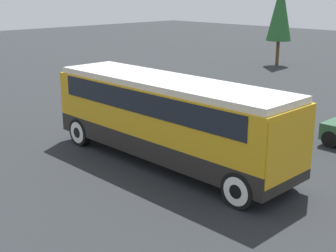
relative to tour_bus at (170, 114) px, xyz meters
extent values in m
plane|color=#26282B|center=(-0.10, 0.00, -1.89)|extent=(120.00, 120.00, 0.00)
cube|color=black|center=(-0.10, 0.00, -1.05)|extent=(10.09, 2.58, 0.73)
cube|color=gold|center=(-0.10, 0.00, 0.17)|extent=(10.09, 2.58, 1.70)
cube|color=black|center=(-0.10, 0.00, 0.58)|extent=(8.88, 2.62, 0.77)
cube|color=silver|center=(-0.10, 0.00, 1.13)|extent=(9.89, 2.37, 0.22)
cube|color=gold|center=(4.80, 0.00, -0.08)|extent=(0.36, 2.47, 1.94)
cylinder|color=black|center=(4.05, -1.18, -1.33)|extent=(1.13, 0.28, 1.13)
cylinder|color=silver|center=(4.05, -1.18, -1.33)|extent=(0.88, 0.30, 0.88)
cylinder|color=black|center=(4.05, -1.18, -1.33)|extent=(0.43, 0.32, 0.43)
cylinder|color=black|center=(4.05, 1.18, -1.33)|extent=(1.13, 0.28, 1.13)
cylinder|color=silver|center=(4.05, 1.18, -1.33)|extent=(0.88, 0.30, 0.88)
cylinder|color=black|center=(4.05, 1.18, -1.33)|extent=(0.43, 0.32, 0.43)
cylinder|color=black|center=(-4.07, -1.18, -1.33)|extent=(1.13, 0.28, 1.13)
cylinder|color=silver|center=(-4.07, -1.18, -1.33)|extent=(0.88, 0.30, 0.88)
cylinder|color=black|center=(-4.07, -1.18, -1.33)|extent=(0.43, 0.32, 0.43)
cylinder|color=black|center=(-4.07, 1.18, -1.33)|extent=(1.13, 0.28, 1.13)
cylinder|color=silver|center=(-4.07, 1.18, -1.33)|extent=(0.88, 0.30, 0.88)
cylinder|color=black|center=(-4.07, 1.18, -1.33)|extent=(0.43, 0.32, 0.43)
cylinder|color=black|center=(3.26, 5.93, -1.55)|extent=(0.69, 0.22, 0.69)
cylinder|color=black|center=(3.26, 5.93, -1.55)|extent=(0.26, 0.26, 0.26)
cube|color=silver|center=(-4.02, 7.12, -1.37)|extent=(4.18, 1.70, 0.57)
cube|color=black|center=(-4.19, 7.12, -0.84)|extent=(2.18, 1.53, 0.51)
cylinder|color=black|center=(-2.36, 6.36, -1.58)|extent=(0.63, 0.22, 0.63)
cylinder|color=black|center=(-2.36, 6.36, -1.58)|extent=(0.24, 0.26, 0.24)
cylinder|color=black|center=(-2.36, 7.88, -1.58)|extent=(0.63, 0.22, 0.63)
cylinder|color=black|center=(-2.36, 7.88, -1.58)|extent=(0.24, 0.26, 0.24)
cylinder|color=black|center=(-5.67, 6.36, -1.58)|extent=(0.63, 0.22, 0.63)
cylinder|color=black|center=(-5.67, 6.36, -1.58)|extent=(0.24, 0.26, 0.24)
cylinder|color=black|center=(-5.67, 7.88, -1.58)|extent=(0.63, 0.22, 0.63)
cylinder|color=black|center=(-5.67, 7.88, -1.58)|extent=(0.24, 0.26, 0.24)
cylinder|color=brown|center=(-10.35, 22.96, -0.86)|extent=(0.28, 0.28, 2.08)
cone|color=#28602D|center=(-10.35, 22.96, 2.66)|extent=(2.07, 2.07, 4.97)
camera|label=1|loc=(11.57, -11.38, 4.26)|focal=50.00mm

